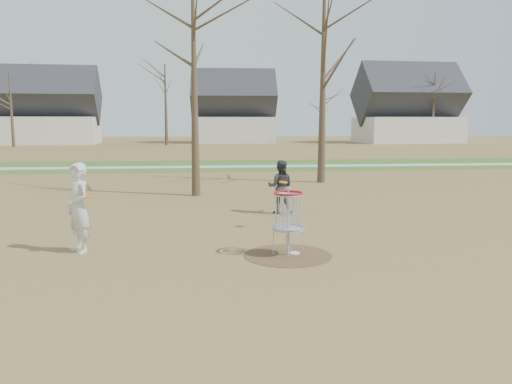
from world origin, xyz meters
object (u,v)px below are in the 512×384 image
at_px(player_throwing, 280,187).
at_px(disc_grounded, 295,253).
at_px(player_standing, 79,208).
at_px(disc_golf_basket, 288,211).

height_order(player_throwing, disc_grounded, player_throwing).
height_order(player_standing, disc_golf_basket, player_standing).
bearing_deg(player_standing, disc_golf_basket, 43.20).
bearing_deg(player_standing, disc_grounded, 44.64).
bearing_deg(disc_golf_basket, disc_grounded, 29.71).
height_order(player_throwing, disc_golf_basket, player_throwing).
distance_m(disc_grounded, disc_golf_basket, 0.91).
bearing_deg(disc_grounded, player_throwing, 85.08).
xyz_separation_m(disc_grounded, disc_golf_basket, (-0.15, -0.09, 0.89)).
distance_m(player_standing, player_throwing, 6.26).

